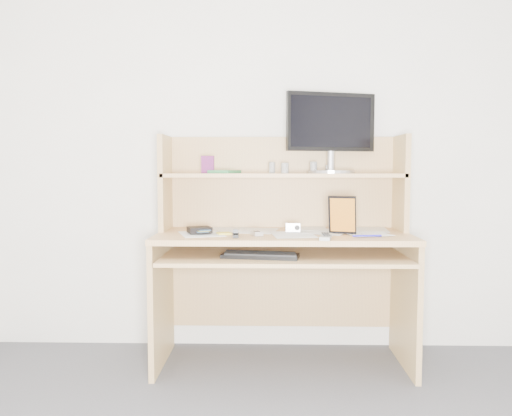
{
  "coord_description": "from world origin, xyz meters",
  "views": [
    {
      "loc": [
        -0.09,
        -1.28,
        1.1
      ],
      "look_at": [
        -0.15,
        1.43,
        0.89
      ],
      "focal_mm": 35.0,
      "sensor_mm": 36.0,
      "label": 1
    }
  ],
  "objects_px": {
    "monitor": "(331,131)",
    "game_case": "(342,215)",
    "tv_remote": "(326,237)",
    "keyboard": "(260,255)",
    "desk": "(283,241)"
  },
  "relations": [
    {
      "from": "keyboard",
      "to": "tv_remote",
      "type": "distance_m",
      "value": 0.35
    },
    {
      "from": "tv_remote",
      "to": "monitor",
      "type": "relative_size",
      "value": 0.34
    },
    {
      "from": "tv_remote",
      "to": "game_case",
      "type": "bearing_deg",
      "value": 70.68
    },
    {
      "from": "keyboard",
      "to": "monitor",
      "type": "xyz_separation_m",
      "value": [
        0.41,
        0.4,
        0.67
      ]
    },
    {
      "from": "keyboard",
      "to": "monitor",
      "type": "bearing_deg",
      "value": 53.9
    },
    {
      "from": "game_case",
      "to": "monitor",
      "type": "xyz_separation_m",
      "value": [
        -0.03,
        0.27,
        0.47
      ]
    },
    {
      "from": "keyboard",
      "to": "tv_remote",
      "type": "bearing_deg",
      "value": 1.81
    },
    {
      "from": "tv_remote",
      "to": "desk",
      "type": "bearing_deg",
      "value": 132.98
    },
    {
      "from": "monitor",
      "to": "keyboard",
      "type": "bearing_deg",
      "value": -151.34
    },
    {
      "from": "keyboard",
      "to": "game_case",
      "type": "height_order",
      "value": "game_case"
    },
    {
      "from": "desk",
      "to": "tv_remote",
      "type": "bearing_deg",
      "value": -58.51
    },
    {
      "from": "desk",
      "to": "monitor",
      "type": "xyz_separation_m",
      "value": [
        0.28,
        0.11,
        0.64
      ]
    },
    {
      "from": "tv_remote",
      "to": "monitor",
      "type": "distance_m",
      "value": 0.72
    },
    {
      "from": "monitor",
      "to": "game_case",
      "type": "bearing_deg",
      "value": -99.26
    },
    {
      "from": "desk",
      "to": "game_case",
      "type": "bearing_deg",
      "value": -26.92
    }
  ]
}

